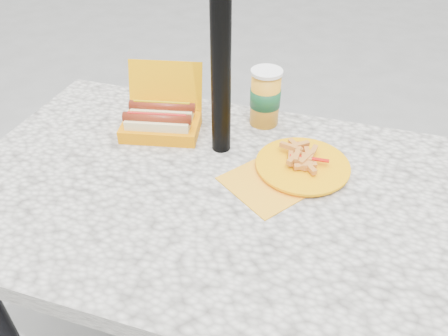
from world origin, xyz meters
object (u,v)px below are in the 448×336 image
(fries_plate, at_px, (300,165))
(soda_cup, at_px, (265,97))
(umbrella_pole, at_px, (221,19))
(hotdog_box, at_px, (161,120))

(fries_plate, bearing_deg, soda_cup, 125.83)
(umbrella_pole, xyz_separation_m, soda_cup, (0.08, 0.16, -0.27))
(umbrella_pole, distance_m, hotdog_box, 0.36)
(hotdog_box, xyz_separation_m, fries_plate, (0.40, -0.06, -0.03))
(umbrella_pole, bearing_deg, hotdog_box, 171.71)
(hotdog_box, bearing_deg, umbrella_pole, -19.99)
(umbrella_pole, height_order, fries_plate, umbrella_pole)
(fries_plate, bearing_deg, hotdog_box, 171.80)
(hotdog_box, xyz_separation_m, soda_cup, (0.27, 0.13, 0.04))
(soda_cup, bearing_deg, fries_plate, -54.17)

